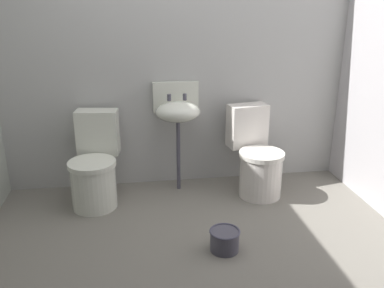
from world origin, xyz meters
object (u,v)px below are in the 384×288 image
Objects in this scene: sink at (178,111)px; bucket at (225,240)px; toilet_right at (257,159)px; toilet_left at (95,168)px.

sink is 4.48× the size of bucket.
sink is at bearing -26.28° from toilet_right.
toilet_right is at bearing 60.88° from bucket.
sink is at bearing 100.78° from bucket.
sink is at bearing -157.67° from toilet_left.
sink is (0.74, 0.19, 0.43)m from toilet_left.
toilet_left is 0.79× the size of sink.
sink is 1.28m from bucket.
toilet_right is 0.84m from sink.
toilet_left and toilet_right have the same top height.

